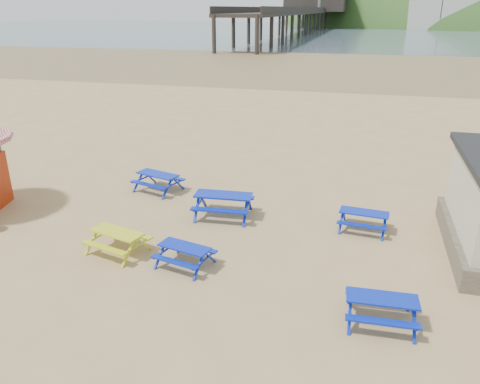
% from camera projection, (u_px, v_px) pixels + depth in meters
% --- Properties ---
extents(ground, '(400.00, 400.00, 0.00)m').
position_uv_depth(ground, '(233.00, 236.00, 15.72)').
color(ground, tan).
rests_on(ground, ground).
extents(wet_sand, '(400.00, 400.00, 0.00)m').
position_uv_depth(wet_sand, '(340.00, 63.00, 65.16)').
color(wet_sand, olive).
rests_on(wet_sand, ground).
extents(sea, '(400.00, 400.00, 0.00)m').
position_uv_depth(sea, '(361.00, 30.00, 168.53)').
color(sea, '#455763').
rests_on(sea, ground).
extents(picnic_table_blue_a, '(2.13, 1.90, 0.75)m').
position_uv_depth(picnic_table_blue_a, '(158.00, 182.00, 19.48)').
color(picnic_table_blue_a, '#0900A5').
rests_on(picnic_table_blue_a, ground).
extents(picnic_table_blue_b, '(2.18, 1.81, 0.86)m').
position_uv_depth(picnic_table_blue_b, '(223.00, 205.00, 17.06)').
color(picnic_table_blue_b, '#0900A5').
rests_on(picnic_table_blue_b, ground).
extents(picnic_table_blue_c, '(1.74, 1.46, 0.68)m').
position_uv_depth(picnic_table_blue_c, '(363.00, 221.00, 16.01)').
color(picnic_table_blue_c, '#0900A5').
rests_on(picnic_table_blue_c, ground).
extents(picnic_table_blue_d, '(1.79, 1.57, 0.65)m').
position_uv_depth(picnic_table_blue_d, '(185.00, 256.00, 13.78)').
color(picnic_table_blue_d, '#0900A5').
rests_on(picnic_table_blue_d, ground).
extents(picnic_table_blue_e, '(1.75, 1.44, 0.71)m').
position_uv_depth(picnic_table_blue_e, '(381.00, 310.00, 11.26)').
color(picnic_table_blue_e, '#0900A5').
rests_on(picnic_table_blue_e, ground).
extents(picnic_table_yellow, '(2.02, 1.78, 0.72)m').
position_uv_depth(picnic_table_yellow, '(118.00, 242.00, 14.53)').
color(picnic_table_yellow, gold).
rests_on(picnic_table_yellow, ground).
extents(pier, '(24.00, 220.00, 39.29)m').
position_uv_depth(pier, '(315.00, 13.00, 178.27)').
color(pier, black).
rests_on(pier, ground).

